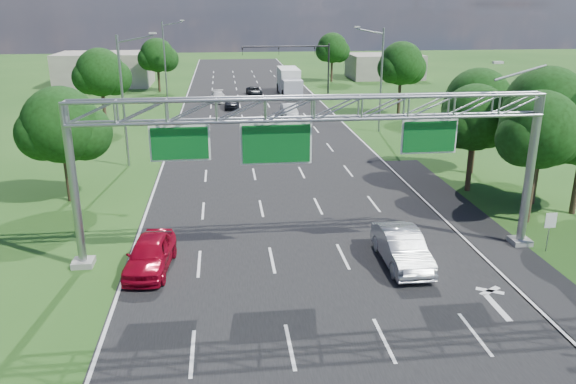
{
  "coord_description": "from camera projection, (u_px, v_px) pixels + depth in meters",
  "views": [
    {
      "loc": [
        -3.97,
        -13.84,
        12.13
      ],
      "look_at": [
        -0.84,
        12.84,
        3.12
      ],
      "focal_mm": 35.0,
      "sensor_mm": 36.0,
      "label": 1
    }
  ],
  "objects": [
    {
      "name": "car_queue_b",
      "position": [
        254.0,
        91.0,
        78.69
      ],
      "size": [
        2.2,
        4.25,
        1.14
      ],
      "primitive_type": "imported",
      "rotation": [
        0.0,
        0.0,
        0.08
      ],
      "color": "black",
      "rests_on": "ground"
    },
    {
      "name": "car_queue_d",
      "position": [
        289.0,
        110.0,
        63.48
      ],
      "size": [
        1.69,
        4.4,
        1.43
      ],
      "primitive_type": "imported",
      "rotation": [
        0.0,
        0.0,
        0.04
      ],
      "color": "silver",
      "rests_on": "ground"
    },
    {
      "name": "car_queue_c",
      "position": [
        232.0,
        102.0,
        68.46
      ],
      "size": [
        1.9,
        4.39,
        1.48
      ],
      "primitive_type": "imported",
      "rotation": [
        0.0,
        0.0,
        -0.04
      ],
      "color": "black",
      "rests_on": "ground"
    },
    {
      "name": "regulatory_sign",
      "position": [
        550.0,
        224.0,
        28.55
      ],
      "size": [
        0.6,
        0.08,
        2.1
      ],
      "color": "gray",
      "rests_on": "ground"
    },
    {
      "name": "road_flare",
      "position": [
        480.0,
        231.0,
        31.63
      ],
      "size": [
        3.0,
        30.0,
        0.02
      ],
      "primitive_type": "cube",
      "color": "black",
      "rests_on": "ground"
    },
    {
      "name": "tree_verge_rd",
      "position": [
        402.0,
        65.0,
        62.54
      ],
      "size": [
        5.76,
        4.8,
        8.28
      ],
      "color": "#2D2116",
      "rests_on": "ground"
    },
    {
      "name": "silver_sedan",
      "position": [
        402.0,
        248.0,
        27.32
      ],
      "size": [
        1.83,
        5.21,
        1.72
      ],
      "primitive_type": "imported",
      "rotation": [
        0.0,
        0.0,
        -0.0
      ],
      "color": "#A9ADB4",
      "rests_on": "ground"
    },
    {
      "name": "road",
      "position": [
        274.0,
        161.0,
        45.57
      ],
      "size": [
        18.0,
        180.0,
        0.02
      ],
      "primitive_type": "cube",
      "color": "black",
      "rests_on": "ground"
    },
    {
      "name": "tree_verge_la",
      "position": [
        63.0,
        128.0,
        35.02
      ],
      "size": [
        5.76,
        4.8,
        7.4
      ],
      "color": "#2D2116",
      "rests_on": "ground"
    },
    {
      "name": "tree_verge_re",
      "position": [
        333.0,
        49.0,
        90.71
      ],
      "size": [
        5.76,
        4.8,
        7.84
      ],
      "color": "#2D2116",
      "rests_on": "ground"
    },
    {
      "name": "building_right",
      "position": [
        384.0,
        66.0,
        96.55
      ],
      "size": [
        12.0,
        9.0,
        4.0
      ],
      "primitive_type": "cube",
      "color": "gray",
      "rests_on": "ground"
    },
    {
      "name": "streetlight_l_far",
      "position": [
        166.0,
        55.0,
        75.51
      ],
      "size": [
        2.97,
        0.22,
        10.16
      ],
      "color": "gray",
      "rests_on": "ground"
    },
    {
      "name": "car_queue_a",
      "position": [
        218.0,
        97.0,
        73.14
      ],
      "size": [
        2.08,
        4.63,
        1.32
      ],
      "primitive_type": "imported",
      "rotation": [
        0.0,
        0.0,
        0.05
      ],
      "color": "silver",
      "rests_on": "ground"
    },
    {
      "name": "streetlight_l_near",
      "position": [
        125.0,
        95.0,
        42.55
      ],
      "size": [
        2.97,
        0.22,
        10.16
      ],
      "color": "gray",
      "rests_on": "ground"
    },
    {
      "name": "building_left",
      "position": [
        105.0,
        69.0,
        87.55
      ],
      "size": [
        14.0,
        10.0,
        5.0
      ],
      "primitive_type": "cube",
      "color": "gray",
      "rests_on": "ground"
    },
    {
      "name": "box_truck",
      "position": [
        289.0,
        82.0,
        79.11
      ],
      "size": [
        2.87,
        9.34,
        3.54
      ],
      "rotation": [
        0.0,
        0.0,
        -0.0
      ],
      "color": "white",
      "rests_on": "ground"
    },
    {
      "name": "tree_verge_lc",
      "position": [
        158.0,
        57.0,
        80.26
      ],
      "size": [
        5.76,
        4.8,
        7.62
      ],
      "color": "#2D2116",
      "rests_on": "ground"
    },
    {
      "name": "traffic_signal",
      "position": [
        304.0,
        57.0,
        77.71
      ],
      "size": [
        12.21,
        0.24,
        7.0
      ],
      "color": "black",
      "rests_on": "ground"
    },
    {
      "name": "tree_cluster_right",
      "position": [
        522.0,
        118.0,
        35.33
      ],
      "size": [
        9.91,
        14.6,
        8.68
      ],
      "color": "#2D2116",
      "rests_on": "ground"
    },
    {
      "name": "ground",
      "position": [
        274.0,
        161.0,
        45.57
      ],
      "size": [
        220.0,
        220.0,
        0.0
      ],
      "primitive_type": "plane",
      "color": "#1F4A16",
      "rests_on": "ground"
    },
    {
      "name": "sign_gantry",
      "position": [
        315.0,
        121.0,
        26.46
      ],
      "size": [
        23.5,
        1.0,
        9.56
      ],
      "color": "gray",
      "rests_on": "ground"
    },
    {
      "name": "red_coupe",
      "position": [
        150.0,
        254.0,
        26.72
      ],
      "size": [
        2.41,
        5.0,
        1.65
      ],
      "primitive_type": "imported",
      "rotation": [
        0.0,
        0.0,
        -0.1
      ],
      "color": "#A0071E",
      "rests_on": "ground"
    },
    {
      "name": "streetlight_r_mid",
      "position": [
        379.0,
        75.0,
        54.46
      ],
      "size": [
        2.97,
        0.22,
        10.16
      ],
      "color": "gray",
      "rests_on": "ground"
    },
    {
      "name": "tree_verge_lb",
      "position": [
        102.0,
        75.0,
        56.25
      ],
      "size": [
        5.76,
        4.8,
        8.06
      ],
      "color": "#2D2116",
      "rests_on": "ground"
    }
  ]
}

